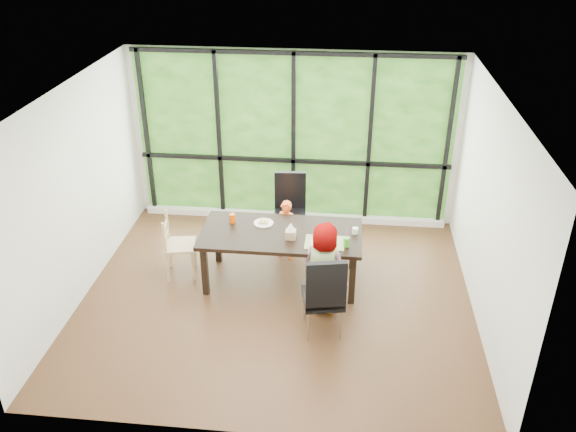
{
  "coord_description": "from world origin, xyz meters",
  "views": [
    {
      "loc": [
        0.81,
        -6.29,
        4.6
      ],
      "look_at": [
        0.12,
        0.29,
        1.05
      ],
      "focal_mm": 37.14,
      "sensor_mm": 36.0,
      "label": 1
    }
  ],
  "objects_px": {
    "plate_far": "(264,223)",
    "white_mug": "(355,231)",
    "dining_table": "(281,257)",
    "chair_end_beech": "(180,245)",
    "child_older": "(326,268)",
    "chair_window_leather": "(290,211)",
    "plate_near": "(322,243)",
    "orange_cup": "(232,218)",
    "green_cup": "(346,242)",
    "tissue_box": "(291,234)",
    "child_toddler": "(286,230)",
    "chair_interior_leather": "(323,293)"
  },
  "relations": [
    {
      "from": "plate_near",
      "to": "green_cup",
      "type": "xyz_separation_m",
      "value": [
        0.31,
        -0.03,
        0.05
      ]
    },
    {
      "from": "white_mug",
      "to": "plate_near",
      "type": "bearing_deg",
      "value": -143.65
    },
    {
      "from": "child_toddler",
      "to": "green_cup",
      "type": "relative_size",
      "value": 7.12
    },
    {
      "from": "plate_far",
      "to": "plate_near",
      "type": "height_order",
      "value": "same"
    },
    {
      "from": "plate_far",
      "to": "orange_cup",
      "type": "xyz_separation_m",
      "value": [
        -0.42,
        -0.01,
        0.05
      ]
    },
    {
      "from": "chair_window_leather",
      "to": "child_older",
      "type": "distance_m",
      "value": 1.67
    },
    {
      "from": "dining_table",
      "to": "child_toddler",
      "type": "relative_size",
      "value": 2.35
    },
    {
      "from": "dining_table",
      "to": "chair_interior_leather",
      "type": "relative_size",
      "value": 1.94
    },
    {
      "from": "green_cup",
      "to": "chair_end_beech",
      "type": "bearing_deg",
      "value": 172.56
    },
    {
      "from": "chair_end_beech",
      "to": "child_older",
      "type": "relative_size",
      "value": 0.74
    },
    {
      "from": "child_toddler",
      "to": "plate_near",
      "type": "xyz_separation_m",
      "value": [
        0.54,
        -0.84,
        0.31
      ]
    },
    {
      "from": "child_toddler",
      "to": "chair_window_leather",
      "type": "bearing_deg",
      "value": 108.78
    },
    {
      "from": "child_older",
      "to": "orange_cup",
      "type": "height_order",
      "value": "child_older"
    },
    {
      "from": "dining_table",
      "to": "chair_end_beech",
      "type": "distance_m",
      "value": 1.38
    },
    {
      "from": "plate_near",
      "to": "tissue_box",
      "type": "height_order",
      "value": "tissue_box"
    },
    {
      "from": "chair_end_beech",
      "to": "plate_far",
      "type": "distance_m",
      "value": 1.18
    },
    {
      "from": "dining_table",
      "to": "orange_cup",
      "type": "xyz_separation_m",
      "value": [
        -0.68,
        0.2,
        0.44
      ]
    },
    {
      "from": "chair_interior_leather",
      "to": "white_mug",
      "type": "bearing_deg",
      "value": -119.33
    },
    {
      "from": "chair_end_beech",
      "to": "child_toddler",
      "type": "relative_size",
      "value": 1.01
    },
    {
      "from": "orange_cup",
      "to": "tissue_box",
      "type": "distance_m",
      "value": 0.89
    },
    {
      "from": "plate_far",
      "to": "white_mug",
      "type": "height_order",
      "value": "white_mug"
    },
    {
      "from": "orange_cup",
      "to": "white_mug",
      "type": "xyz_separation_m",
      "value": [
        1.64,
        -0.13,
        -0.02
      ]
    },
    {
      "from": "child_older",
      "to": "tissue_box",
      "type": "distance_m",
      "value": 0.67
    },
    {
      "from": "green_cup",
      "to": "white_mug",
      "type": "height_order",
      "value": "green_cup"
    },
    {
      "from": "chair_window_leather",
      "to": "green_cup",
      "type": "relative_size",
      "value": 8.65
    },
    {
      "from": "orange_cup",
      "to": "tissue_box",
      "type": "relative_size",
      "value": 0.93
    },
    {
      "from": "child_toddler",
      "to": "plate_near",
      "type": "distance_m",
      "value": 1.05
    },
    {
      "from": "chair_end_beech",
      "to": "plate_far",
      "type": "height_order",
      "value": "chair_end_beech"
    },
    {
      "from": "chair_end_beech",
      "to": "white_mug",
      "type": "height_order",
      "value": "chair_end_beech"
    },
    {
      "from": "child_toddler",
      "to": "plate_far",
      "type": "xyz_separation_m",
      "value": [
        -0.26,
        -0.4,
        0.31
      ]
    },
    {
      "from": "child_toddler",
      "to": "plate_near",
      "type": "bearing_deg",
      "value": -36.58
    },
    {
      "from": "orange_cup",
      "to": "tissue_box",
      "type": "bearing_deg",
      "value": -22.29
    },
    {
      "from": "chair_window_leather",
      "to": "plate_near",
      "type": "xyz_separation_m",
      "value": [
        0.53,
        -1.23,
        0.22
      ]
    },
    {
      "from": "chair_end_beech",
      "to": "child_older",
      "type": "height_order",
      "value": "child_older"
    },
    {
      "from": "plate_near",
      "to": "plate_far",
      "type": "bearing_deg",
      "value": 151.01
    },
    {
      "from": "chair_window_leather",
      "to": "child_older",
      "type": "relative_size",
      "value": 0.89
    },
    {
      "from": "child_older",
      "to": "plate_far",
      "type": "xyz_separation_m",
      "value": [
        -0.88,
        0.77,
        0.15
      ]
    },
    {
      "from": "chair_end_beech",
      "to": "tissue_box",
      "type": "relative_size",
      "value": 6.81
    },
    {
      "from": "plate_far",
      "to": "plate_near",
      "type": "relative_size",
      "value": 0.96
    },
    {
      "from": "child_older",
      "to": "white_mug",
      "type": "relative_size",
      "value": 15.16
    },
    {
      "from": "dining_table",
      "to": "white_mug",
      "type": "xyz_separation_m",
      "value": [
        0.96,
        0.07,
        0.41
      ]
    },
    {
      "from": "chair_window_leather",
      "to": "plate_far",
      "type": "height_order",
      "value": "chair_window_leather"
    },
    {
      "from": "child_older",
      "to": "green_cup",
      "type": "distance_m",
      "value": 0.43
    },
    {
      "from": "chair_window_leather",
      "to": "chair_interior_leather",
      "type": "bearing_deg",
      "value": -77.83
    },
    {
      "from": "plate_far",
      "to": "white_mug",
      "type": "relative_size",
      "value": 3.28
    },
    {
      "from": "dining_table",
      "to": "plate_far",
      "type": "relative_size",
      "value": 8.0
    },
    {
      "from": "chair_window_leather",
      "to": "dining_table",
      "type": "bearing_deg",
      "value": -95.17
    },
    {
      "from": "child_older",
      "to": "chair_window_leather",
      "type": "bearing_deg",
      "value": -46.84
    },
    {
      "from": "white_mug",
      "to": "chair_end_beech",
      "type": "bearing_deg",
      "value": -178.85
    },
    {
      "from": "child_older",
      "to": "child_toddler",
      "type": "bearing_deg",
      "value": -40.2
    }
  ]
}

